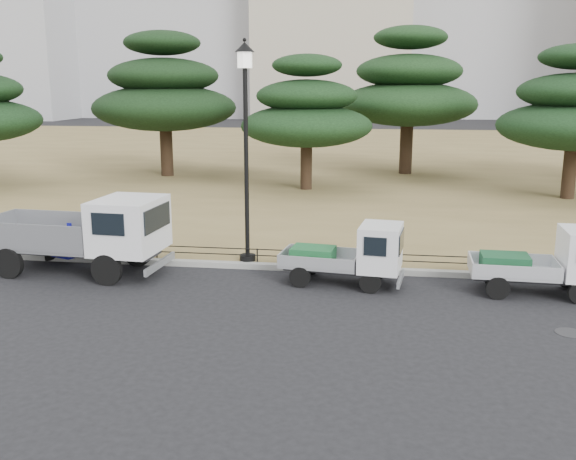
% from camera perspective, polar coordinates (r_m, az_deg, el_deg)
% --- Properties ---
extents(ground, '(220.00, 220.00, 0.00)m').
position_cam_1_polar(ground, '(15.74, -1.05, -6.23)').
color(ground, black).
extents(lawn, '(120.00, 56.00, 0.15)m').
position_cam_1_polar(lawn, '(45.62, 5.21, 6.46)').
color(lawn, olive).
rests_on(lawn, ground).
extents(curb, '(120.00, 0.25, 0.16)m').
position_cam_1_polar(curb, '(18.17, 0.27, -3.33)').
color(curb, gray).
rests_on(curb, ground).
extents(truck_large, '(5.05, 2.29, 2.15)m').
position_cam_1_polar(truck_large, '(18.48, -17.58, -0.10)').
color(truck_large, black).
rests_on(truck_large, ground).
extents(truck_kei_front, '(3.23, 1.67, 1.64)m').
position_cam_1_polar(truck_kei_front, '(16.78, 5.62, -2.16)').
color(truck_kei_front, black).
rests_on(truck_kei_front, ground).
extents(truck_kei_rear, '(3.27, 1.51, 1.69)m').
position_cam_1_polar(truck_kei_rear, '(17.18, 22.19, -2.63)').
color(truck_kei_rear, black).
rests_on(truck_kei_rear, ground).
extents(street_lamp, '(0.55, 0.55, 6.10)m').
position_cam_1_polar(street_lamp, '(17.99, -3.79, 10.05)').
color(street_lamp, black).
rests_on(street_lamp, lawn).
extents(pipe_fence, '(38.00, 0.04, 0.40)m').
position_cam_1_polar(pipe_fence, '(18.21, 0.34, -2.12)').
color(pipe_fence, black).
rests_on(pipe_fence, lawn).
extents(tarp_pile, '(1.86, 1.63, 1.04)m').
position_cam_1_polar(tarp_pile, '(20.53, -19.23, -0.76)').
color(tarp_pile, '#121492').
rests_on(tarp_pile, lawn).
extents(manhole, '(0.60, 0.60, 0.01)m').
position_cam_1_polar(manhole, '(14.99, 23.75, -8.36)').
color(manhole, '#2D2D30').
rests_on(manhole, ground).
extents(pine_west_near, '(7.77, 7.77, 7.77)m').
position_cam_1_polar(pine_west_near, '(36.11, -10.95, 11.84)').
color(pine_west_near, black).
rests_on(pine_west_near, lawn).
extents(pine_center_left, '(6.26, 6.26, 6.36)m').
position_cam_1_polar(pine_center_left, '(30.86, 1.66, 10.42)').
color(pine_center_left, black).
rests_on(pine_center_left, lawn).
extents(pine_center_right, '(7.63, 7.63, 8.09)m').
position_cam_1_polar(pine_center_right, '(36.93, 10.66, 12.19)').
color(pine_center_right, black).
rests_on(pine_center_right, lawn).
extents(pine_east_near, '(6.61, 6.61, 6.68)m').
position_cam_1_polar(pine_east_near, '(30.91, 24.18, 9.66)').
color(pine_east_near, black).
rests_on(pine_east_near, lawn).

